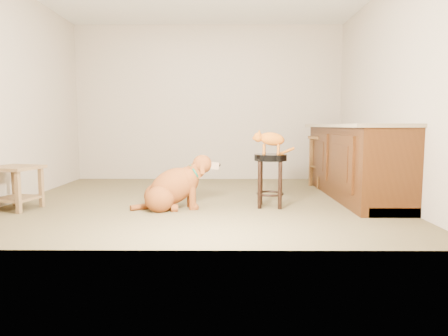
{
  "coord_description": "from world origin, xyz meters",
  "views": [
    {
      "loc": [
        0.31,
        -4.87,
        0.92
      ],
      "look_at": [
        0.28,
        -0.46,
        0.45
      ],
      "focal_mm": 32.0,
      "sensor_mm": 36.0,
      "label": 1
    }
  ],
  "objects_px": {
    "side_table": "(16,181)",
    "golden_retriever": "(174,188)",
    "tabby_kitten": "(270,140)",
    "padded_stool": "(270,170)",
    "wood_stool": "(326,161)"
  },
  "relations": [
    {
      "from": "golden_retriever",
      "to": "tabby_kitten",
      "type": "xyz_separation_m",
      "value": [
        1.07,
        0.13,
        0.53
      ]
    },
    {
      "from": "padded_stool",
      "to": "golden_retriever",
      "type": "relative_size",
      "value": 0.61
    },
    {
      "from": "wood_stool",
      "to": "side_table",
      "type": "distance_m",
      "value": 4.13
    },
    {
      "from": "side_table",
      "to": "golden_retriever",
      "type": "height_order",
      "value": "golden_retriever"
    },
    {
      "from": "wood_stool",
      "to": "tabby_kitten",
      "type": "height_order",
      "value": "tabby_kitten"
    },
    {
      "from": "wood_stool",
      "to": "tabby_kitten",
      "type": "relative_size",
      "value": 1.57
    },
    {
      "from": "padded_stool",
      "to": "tabby_kitten",
      "type": "xyz_separation_m",
      "value": [
        -0.01,
        0.0,
        0.34
      ]
    },
    {
      "from": "side_table",
      "to": "golden_retriever",
      "type": "bearing_deg",
      "value": 1.28
    },
    {
      "from": "wood_stool",
      "to": "padded_stool",
      "type": "bearing_deg",
      "value": -123.81
    },
    {
      "from": "wood_stool",
      "to": "side_table",
      "type": "xyz_separation_m",
      "value": [
        -3.79,
        -1.64,
        -0.08
      ]
    },
    {
      "from": "wood_stool",
      "to": "tabby_kitten",
      "type": "bearing_deg",
      "value": -124.14
    },
    {
      "from": "padded_stool",
      "to": "wood_stool",
      "type": "height_order",
      "value": "wood_stool"
    },
    {
      "from": "padded_stool",
      "to": "wood_stool",
      "type": "bearing_deg",
      "value": 56.19
    },
    {
      "from": "wood_stool",
      "to": "golden_retriever",
      "type": "bearing_deg",
      "value": -142.25
    },
    {
      "from": "padded_stool",
      "to": "golden_retriever",
      "type": "height_order",
      "value": "padded_stool"
    }
  ]
}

